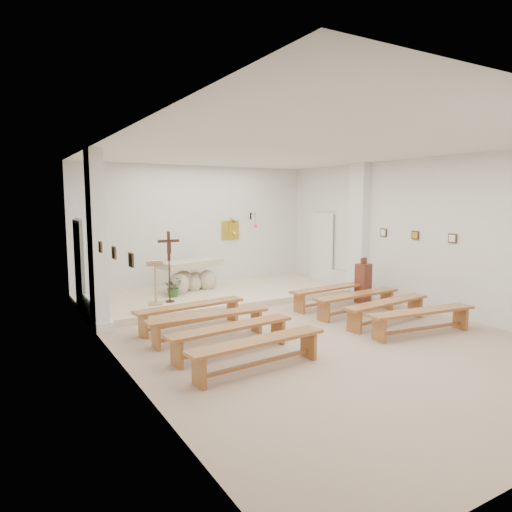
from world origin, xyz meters
TOP-DOWN VIEW (x-y plane):
  - ground at (0.00, 0.00)m, footprint 7.00×10.00m
  - wall_left at (-3.49, 0.00)m, footprint 0.02×10.00m
  - wall_right at (3.49, 0.00)m, footprint 0.02×10.00m
  - wall_back at (0.00, 4.99)m, footprint 7.00×0.02m
  - ceiling at (0.00, 0.00)m, footprint 7.00×10.00m
  - sanctuary_platform at (0.00, 3.50)m, footprint 6.98×3.00m
  - pilaster_left at (-3.37, 2.00)m, footprint 0.26×0.55m
  - pilaster_right at (3.37, 2.00)m, footprint 0.26×0.55m
  - gold_wall_relief at (1.05, 4.96)m, footprint 0.55×0.04m
  - sanctuary_lamp at (1.75, 4.71)m, footprint 0.11×0.36m
  - station_frame_left_front at (-3.47, -0.80)m, footprint 0.03×0.20m
  - station_frame_left_mid at (-3.47, 0.20)m, footprint 0.03×0.20m
  - station_frame_left_rear at (-3.47, 1.20)m, footprint 0.03×0.20m
  - station_frame_right_front at (3.47, -0.80)m, footprint 0.03×0.20m
  - station_frame_right_mid at (3.47, 0.20)m, footprint 0.03×0.20m
  - station_frame_right_rear at (3.47, 1.20)m, footprint 0.03×0.20m
  - radiator_left at (-3.43, 2.70)m, footprint 0.10×0.85m
  - radiator_right at (3.43, 2.70)m, footprint 0.10×0.85m
  - altar at (-0.62, 4.04)m, footprint 1.81×1.07m
  - lectern at (-1.93, 2.95)m, footprint 0.44×0.41m
  - crucifix_stand at (-1.56, 3.02)m, footprint 0.50×0.22m
  - potted_plant at (-1.29, 3.54)m, footprint 0.55×0.52m
  - donation_pedestal at (2.76, 1.13)m, footprint 0.34×0.34m
  - bench_left_front at (-1.80, 1.18)m, footprint 2.33×0.61m
  - bench_right_front at (1.80, 1.18)m, footprint 2.33×0.55m
  - bench_left_second at (-1.80, 0.30)m, footprint 2.31×0.38m
  - bench_right_second at (1.80, 0.30)m, footprint 2.33×0.52m
  - bench_left_third at (-1.80, -0.58)m, footprint 2.33×0.60m
  - bench_right_third at (1.80, -0.58)m, footprint 2.33×0.63m
  - bench_left_fourth at (-1.80, -1.46)m, footprint 2.33×0.55m
  - bench_right_fourth at (1.80, -1.46)m, footprint 2.33×0.64m

SIDE VIEW (x-z plane):
  - ground at x=0.00m, z-range 0.00..0.00m
  - sanctuary_platform at x=0.00m, z-range 0.00..0.15m
  - radiator_left at x=-3.43m, z-range 0.01..0.53m
  - radiator_right at x=3.43m, z-range 0.01..0.53m
  - bench_left_front at x=-1.80m, z-range 0.12..0.61m
  - bench_right_front at x=1.80m, z-range 0.12..0.61m
  - bench_left_second at x=-1.80m, z-range 0.12..0.61m
  - bench_right_second at x=1.80m, z-range 0.12..0.61m
  - bench_left_third at x=-1.80m, z-range 0.12..0.61m
  - bench_right_third at x=1.80m, z-range 0.12..0.61m
  - bench_left_fourth at x=-1.80m, z-range 0.12..0.61m
  - bench_right_fourth at x=1.80m, z-range 0.12..0.61m
  - potted_plant at x=-1.29m, z-range 0.15..0.65m
  - altar at x=-0.62m, z-range 0.05..0.92m
  - donation_pedestal at x=2.76m, z-range -0.07..1.06m
  - lectern at x=-1.93m, z-range 0.14..1.18m
  - crucifix_stand at x=-1.56m, z-range 0.28..1.95m
  - gold_wall_relief at x=1.05m, z-range 1.38..1.92m
  - station_frame_left_front at x=-3.47m, z-range 1.62..1.82m
  - station_frame_left_mid at x=-3.47m, z-range 1.62..1.82m
  - station_frame_left_rear at x=-3.47m, z-range 1.62..1.82m
  - station_frame_right_front at x=3.47m, z-range 1.62..1.82m
  - station_frame_right_mid at x=3.47m, z-range 1.62..1.82m
  - station_frame_right_rear at x=3.47m, z-range 1.62..1.82m
  - wall_left at x=-3.49m, z-range 0.00..3.50m
  - wall_right at x=3.49m, z-range 0.00..3.50m
  - wall_back at x=0.00m, z-range 0.00..3.50m
  - pilaster_left at x=-3.37m, z-range 0.00..3.50m
  - pilaster_right at x=3.37m, z-range 0.00..3.50m
  - sanctuary_lamp at x=1.75m, z-range 1.59..2.03m
  - ceiling at x=0.00m, z-range 3.48..3.50m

